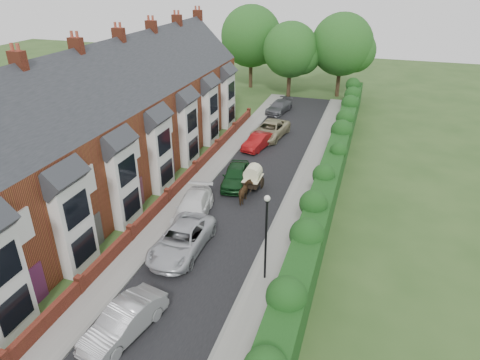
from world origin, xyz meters
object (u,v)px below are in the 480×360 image
object	(u,v)px
car_green	(236,175)
car_red	(258,141)
horse_cart	(253,176)
lamppost	(266,228)
car_silver_a	(124,321)
car_white	(193,208)
horse	(245,193)
car_grey	(279,107)
car_silver_b	(182,240)
car_beige	(270,130)

from	to	relation	value
car_green	car_red	world-z (taller)	car_green
car_red	horse_cart	distance (m)	8.34
lamppost	car_silver_a	bearing A→B (deg)	-132.02
car_white	car_red	size ratio (longest dim) A/B	1.23
car_white	horse_cart	bearing A→B (deg)	52.32
car_green	horse	world-z (taller)	car_green
car_green	horse_cart	world-z (taller)	horse_cart
lamppost	car_grey	xyz separation A→B (m)	(-6.00, 29.00, -2.62)
car_silver_b	car_red	distance (m)	16.80
car_green	car_beige	world-z (taller)	car_green
car_grey	car_red	bearing A→B (deg)	-76.53
car_silver_a	car_red	world-z (taller)	car_silver_a
lamppost	car_white	bearing A→B (deg)	143.02
car_white	car_green	distance (m)	5.59
horse_cart	car_silver_a	bearing A→B (deg)	-95.97
car_silver_b	car_red	world-z (taller)	car_silver_b
car_silver_a	car_white	xyz separation A→B (m)	(-1.10, 10.35, -0.00)
car_silver_a	car_silver_b	world-z (taller)	car_silver_b
car_green	horse	distance (m)	2.79
lamppost	car_green	bearing A→B (deg)	116.25
car_white	car_beige	xyz separation A→B (m)	(1.22, 16.13, 0.04)
horse	horse_cart	bearing A→B (deg)	-93.85
car_silver_b	horse	world-z (taller)	car_silver_b
car_silver_a	car_grey	bearing A→B (deg)	103.56
lamppost	horse_cart	distance (m)	10.52
car_white	car_grey	size ratio (longest dim) A/B	1.10
car_silver_a	car_red	distance (m)	23.47
horse	car_silver_a	bearing A→B (deg)	79.35
car_white	car_grey	xyz separation A→B (m)	(0.21, 24.32, -0.07)
car_red	car_beige	distance (m)	3.03
car_white	car_red	distance (m)	13.15
car_red	horse	distance (m)	10.18
lamppost	car_red	size ratio (longest dim) A/B	1.24
car_silver_a	car_green	size ratio (longest dim) A/B	0.99
car_beige	car_silver_b	bearing A→B (deg)	-83.47
car_grey	car_green	bearing A→B (deg)	-76.84
car_silver_a	car_grey	xyz separation A→B (m)	(-0.89, 34.67, -0.07)
car_silver_b	car_grey	distance (m)	28.01
car_silver_b	car_grey	bearing A→B (deg)	91.14
car_silver_a	horse_cart	size ratio (longest dim) A/B	1.60
lamppost	car_green	xyz separation A→B (m)	(-5.00, 10.14, -2.51)
car_white	car_grey	bearing A→B (deg)	80.25
car_silver_a	car_white	bearing A→B (deg)	108.18
car_silver_b	horse_cart	xyz separation A→B (m)	(1.81, 8.68, 0.39)
car_green	horse	size ratio (longest dim) A/B	2.62
car_silver_b	car_beige	world-z (taller)	car_beige
car_silver_b	horse	bearing A→B (deg)	74.79
car_silver_b	car_beige	distance (m)	19.81
car_silver_b	car_red	bearing A→B (deg)	89.83
lamppost	horse	xyz separation A→B (m)	(-3.51, 7.79, -2.56)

